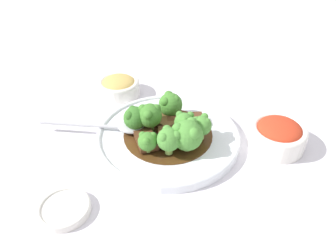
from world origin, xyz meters
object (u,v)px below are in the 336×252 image
at_px(broccoli_floret_0, 170,104).
at_px(side_bowl_kimchi, 278,135).
at_px(broccoli_floret_3, 135,117).
at_px(serving_spoon, 122,127).
at_px(broccoli_floret_1, 149,116).
at_px(sauce_dish, 64,208).
at_px(beef_strip_0, 185,119).
at_px(beef_strip_2, 169,137).
at_px(beef_strip_1, 167,121).
at_px(broccoli_floret_2, 202,124).
at_px(broccoli_floret_6, 169,139).
at_px(main_plate, 168,136).
at_px(beef_strip_3, 145,138).
at_px(broccoli_floret_7, 148,141).
at_px(broccoli_floret_4, 185,121).
at_px(side_bowl_appetizer, 119,86).
at_px(broccoli_floret_5, 187,134).

distance_m(broccoli_floret_0, side_bowl_kimchi, 0.21).
xyz_separation_m(broccoli_floret_3, serving_spoon, (-0.03, -0.01, -0.02)).
distance_m(broccoli_floret_1, side_bowl_kimchi, 0.24).
bearing_deg(broccoli_floret_1, sauce_dish, -108.61).
relative_size(beef_strip_0, broccoli_floret_0, 1.48).
height_order(beef_strip_2, sauce_dish, beef_strip_2).
relative_size(beef_strip_2, serving_spoon, 0.29).
relative_size(beef_strip_1, broccoli_floret_2, 1.28).
bearing_deg(side_bowl_kimchi, broccoli_floret_6, -152.67).
relative_size(main_plate, broccoli_floret_2, 5.77).
bearing_deg(side_bowl_kimchi, beef_strip_3, -162.49).
xyz_separation_m(main_plate, side_bowl_kimchi, (0.20, 0.04, 0.02)).
bearing_deg(broccoli_floret_2, broccoli_floret_0, 145.73).
relative_size(broccoli_floret_2, broccoli_floret_6, 0.92).
xyz_separation_m(beef_strip_1, broccoli_floret_0, (0.00, 0.03, 0.02)).
bearing_deg(beef_strip_3, broccoli_floret_7, -61.23).
bearing_deg(broccoli_floret_1, broccoli_floret_4, 4.95).
height_order(beef_strip_0, broccoli_floret_1, broccoli_floret_1).
relative_size(broccoli_floret_2, sauce_dish, 0.60).
distance_m(main_plate, side_bowl_appetizer, 0.20).
bearing_deg(broccoli_floret_5, broccoli_floret_2, 64.65).
bearing_deg(broccoli_floret_2, broccoli_floret_7, -142.28).
bearing_deg(main_plate, beef_strip_3, -134.28).
height_order(beef_strip_2, side_bowl_appetizer, side_bowl_appetizer).
bearing_deg(beef_strip_3, beef_strip_0, 53.84).
distance_m(broccoli_floret_3, broccoli_floret_6, 0.09).
relative_size(broccoli_floret_6, side_bowl_appetizer, 0.54).
relative_size(beef_strip_1, broccoli_floret_4, 1.26).
distance_m(beef_strip_3, broccoli_floret_4, 0.08).
height_order(broccoli_floret_1, broccoli_floret_6, broccoli_floret_1).
bearing_deg(broccoli_floret_0, broccoli_floret_2, -34.27).
bearing_deg(broccoli_floret_7, serving_spoon, 146.11).
relative_size(broccoli_floret_7, side_bowl_appetizer, 0.41).
height_order(beef_strip_2, broccoli_floret_0, broccoli_floret_0).
relative_size(broccoli_floret_2, serving_spoon, 0.22).
distance_m(broccoli_floret_5, broccoli_floret_6, 0.03).
relative_size(beef_strip_0, sauce_dish, 0.95).
distance_m(broccoli_floret_0, broccoli_floret_3, 0.08).
height_order(main_plate, broccoli_floret_1, broccoli_floret_1).
xyz_separation_m(broccoli_floret_2, broccoli_floret_5, (-0.02, -0.04, 0.00)).
bearing_deg(broccoli_floret_3, sauce_dish, -102.01).
distance_m(beef_strip_2, side_bowl_kimchi, 0.20).
height_order(main_plate, side_bowl_appetizer, side_bowl_appetizer).
xyz_separation_m(broccoli_floret_2, broccoli_floret_7, (-0.08, -0.06, -0.01)).
xyz_separation_m(beef_strip_2, broccoli_floret_0, (-0.02, 0.07, 0.02)).
bearing_deg(broccoli_floret_6, broccoli_floret_5, 36.35).
relative_size(beef_strip_3, side_bowl_kimchi, 0.73).
bearing_deg(beef_strip_0, sauce_dish, -116.99).
bearing_deg(broccoli_floret_2, broccoli_floret_3, -175.00).
height_order(beef_strip_0, serving_spoon, same).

